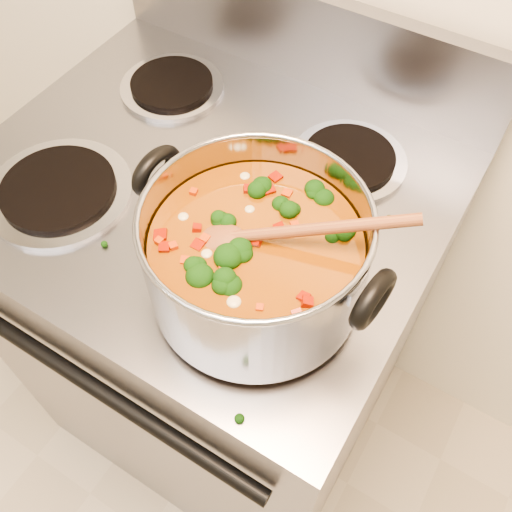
# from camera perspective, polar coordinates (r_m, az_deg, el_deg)

# --- Properties ---
(electric_range) EXTENTS (0.73, 0.66, 1.08)m
(electric_range) POSITION_cam_1_polar(r_m,az_deg,el_deg) (1.27, -3.41, -6.21)
(electric_range) COLOR gray
(electric_range) RESTS_ON ground
(stockpot) EXTENTS (0.33, 0.27, 0.16)m
(stockpot) POSITION_cam_1_polar(r_m,az_deg,el_deg) (0.69, -0.08, -0.15)
(stockpot) COLOR #98989F
(stockpot) RESTS_ON electric_range
(wooden_spoon) EXTENTS (0.25, 0.14, 0.09)m
(wooden_spoon) POSITION_cam_1_polar(r_m,az_deg,el_deg) (0.65, 1.10, 2.24)
(wooden_spoon) COLOR brown
(wooden_spoon) RESTS_ON stockpot
(cooktop_crumbs) EXTENTS (0.32, 0.36, 0.01)m
(cooktop_crumbs) POSITION_cam_1_polar(r_m,az_deg,el_deg) (0.78, 1.46, -1.46)
(cooktop_crumbs) COLOR black
(cooktop_crumbs) RESTS_ON electric_range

